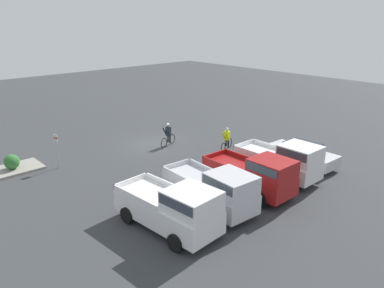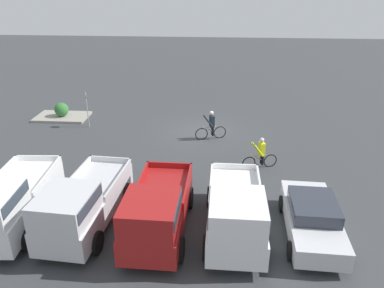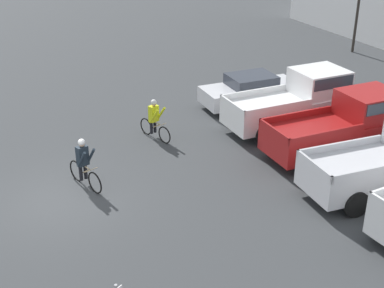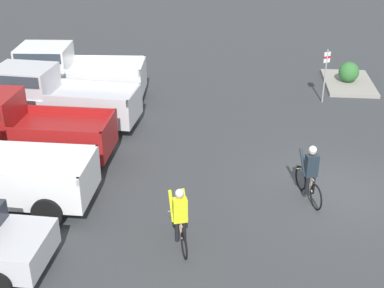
% 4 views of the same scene
% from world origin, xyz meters
% --- Properties ---
extents(ground_plane, '(80.00, 80.00, 0.00)m').
position_xyz_m(ground_plane, '(0.00, 0.00, 0.00)').
color(ground_plane, '#383A3D').
extents(pickup_truck_1, '(2.24, 5.22, 2.27)m').
position_xyz_m(pickup_truck_1, '(1.16, 10.27, 1.17)').
color(pickup_truck_1, maroon).
rests_on(pickup_truck_1, ground_plane).
extents(pickup_truck_2, '(2.43, 5.47, 2.25)m').
position_xyz_m(pickup_truck_2, '(3.99, 10.02, 1.16)').
color(pickup_truck_2, silver).
rests_on(pickup_truck_2, ground_plane).
extents(pickup_truck_3, '(2.51, 5.30, 2.32)m').
position_xyz_m(pickup_truck_3, '(6.73, 10.16, 1.18)').
color(pickup_truck_3, white).
rests_on(pickup_truck_3, ground_plane).
extents(cyclist_0, '(1.81, 0.66, 1.75)m').
position_xyz_m(cyclist_0, '(-0.51, 0.90, 0.85)').
color(cyclist_0, black).
rests_on(cyclist_0, ground_plane).
extents(cyclist_1, '(1.78, 0.66, 1.66)m').
position_xyz_m(cyclist_1, '(-3.06, 4.41, 0.81)').
color(cyclist_1, black).
rests_on(cyclist_1, ground_plane).
extents(fire_lane_sign, '(0.16, 0.28, 2.30)m').
position_xyz_m(fire_lane_sign, '(7.32, -0.47, 1.39)').
color(fire_lane_sign, '#9E9EA3').
rests_on(fire_lane_sign, ground_plane).
extents(curb_island, '(3.47, 2.15, 0.15)m').
position_xyz_m(curb_island, '(9.69, -1.95, 0.07)').
color(curb_island, gray).
rests_on(curb_island, ground_plane).
extents(shrub, '(0.92, 0.92, 0.92)m').
position_xyz_m(shrub, '(9.65, -1.89, 0.61)').
color(shrub, '#337033').
rests_on(shrub, curb_island).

